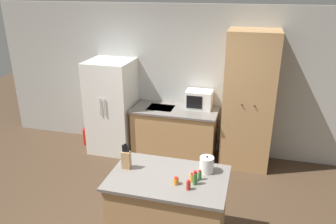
# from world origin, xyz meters

# --- Properties ---
(wall_back) EXTENTS (7.20, 0.06, 2.60)m
(wall_back) POSITION_xyz_m (0.00, 2.33, 1.30)
(wall_back) COLOR #B2B2AD
(wall_back) RESTS_ON ground_plane
(refrigerator) EXTENTS (0.77, 0.76, 1.67)m
(refrigerator) POSITION_xyz_m (-1.28, 1.93, 0.84)
(refrigerator) COLOR white
(refrigerator) RESTS_ON ground_plane
(back_counter) EXTENTS (1.47, 0.70, 0.89)m
(back_counter) POSITION_xyz_m (-0.12, 1.97, 0.45)
(back_counter) COLOR tan
(back_counter) RESTS_ON ground_plane
(pantry_cabinet) EXTENTS (0.79, 0.64, 2.26)m
(pantry_cabinet) POSITION_xyz_m (1.09, 1.99, 1.13)
(pantry_cabinet) COLOR tan
(pantry_cabinet) RESTS_ON ground_plane
(kitchen_island) EXTENTS (1.31, 0.84, 0.90)m
(kitchen_island) POSITION_xyz_m (0.32, -0.13, 0.45)
(kitchen_island) COLOR tan
(kitchen_island) RESTS_ON ground_plane
(microwave) EXTENTS (0.44, 0.33, 0.31)m
(microwave) POSITION_xyz_m (0.27, 2.12, 1.05)
(microwave) COLOR white
(microwave) RESTS_ON back_counter
(knife_block) EXTENTS (0.10, 0.07, 0.32)m
(knife_block) POSITION_xyz_m (-0.19, -0.08, 1.02)
(knife_block) COLOR tan
(knife_block) RESTS_ON kitchen_island
(spice_bottle_tall_dark) EXTENTS (0.06, 0.06, 0.08)m
(spice_bottle_tall_dark) POSITION_xyz_m (0.44, -0.25, 0.94)
(spice_bottle_tall_dark) COLOR orange
(spice_bottle_tall_dark) RESTS_ON kitchen_island
(spice_bottle_short_red) EXTENTS (0.04, 0.04, 0.12)m
(spice_bottle_short_red) POSITION_xyz_m (0.66, -0.10, 0.96)
(spice_bottle_short_red) COLOR #337033
(spice_bottle_short_red) RESTS_ON kitchen_island
(spice_bottle_amber_oil) EXTENTS (0.05, 0.05, 0.16)m
(spice_bottle_amber_oil) POSITION_xyz_m (0.63, -0.20, 0.98)
(spice_bottle_amber_oil) COLOR #337033
(spice_bottle_amber_oil) RESTS_ON kitchen_island
(spice_bottle_green_herb) EXTENTS (0.05, 0.05, 0.09)m
(spice_bottle_green_herb) POSITION_xyz_m (0.59, -0.14, 0.94)
(spice_bottle_green_herb) COLOR orange
(spice_bottle_green_herb) RESTS_ON kitchen_island
(spice_bottle_pale_salt) EXTENTS (0.05, 0.05, 0.11)m
(spice_bottle_pale_salt) POSITION_xyz_m (0.58, -0.31, 0.95)
(spice_bottle_pale_salt) COLOR #B2281E
(spice_bottle_pale_salt) RESTS_ON kitchen_island
(kettle) EXTENTS (0.16, 0.16, 0.21)m
(kettle) POSITION_xyz_m (0.71, 0.08, 0.99)
(kettle) COLOR white
(kettle) RESTS_ON kitchen_island
(fire_extinguisher) EXTENTS (0.13, 0.13, 0.38)m
(fire_extinguisher) POSITION_xyz_m (-1.86, 1.94, 0.17)
(fire_extinguisher) COLOR red
(fire_extinguisher) RESTS_ON ground_plane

